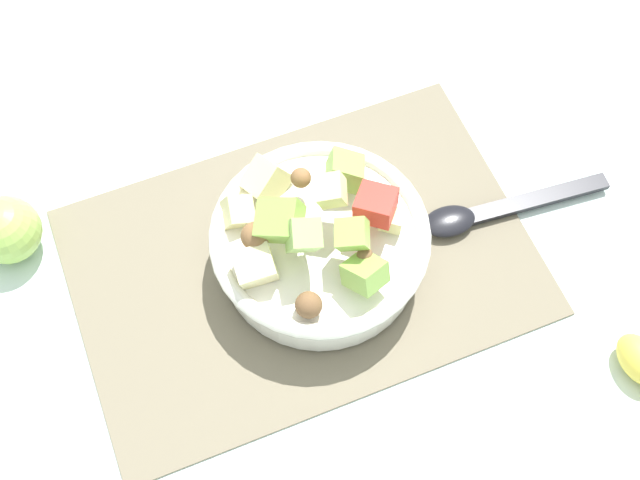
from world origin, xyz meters
The scene contains 5 objects.
ground_plane centered at (0.00, 0.00, 0.00)m, with size 2.40×2.40×0.00m, color silver.
placemat centered at (0.00, 0.00, 0.00)m, with size 0.46×0.31×0.01m, color #756B56.
salad_bowl centered at (0.02, -0.01, 0.04)m, with size 0.22×0.22×0.12m.
serving_spoon centered at (0.20, -0.02, 0.01)m, with size 0.21×0.05×0.01m.
whole_apple centered at (-0.27, 0.13, 0.04)m, with size 0.07×0.07×0.08m.
Camera 1 is at (-0.12, -0.36, 0.76)m, focal length 46.14 mm.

